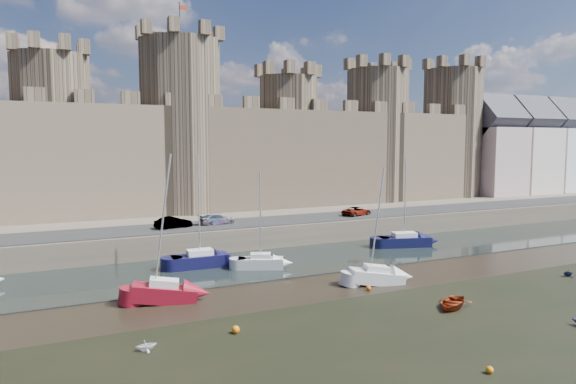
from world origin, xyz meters
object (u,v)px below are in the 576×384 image
car_1 (173,223)px  car_2 (217,219)px  sailboat_1 (200,259)px  sailboat_3 (404,240)px  sailboat_2 (261,261)px  sailboat_4 (164,292)px  sailboat_5 (376,275)px  car_3 (357,211)px

car_1 → car_2: bearing=-95.8°
sailboat_1 → sailboat_3: (23.71, -0.49, -0.05)m
car_1 → sailboat_2: sailboat_2 is taller
sailboat_1 → sailboat_4: (-5.30, -9.15, -0.04)m
sailboat_4 → car_2: bearing=74.7°
sailboat_3 → car_2: bearing=170.0°
car_2 → sailboat_5: size_ratio=0.44×
car_2 → sailboat_4: bearing=146.0°
sailboat_3 → sailboat_2: bearing=-155.5°
sailboat_1 → sailboat_5: (11.91, -11.79, -0.12)m
sailboat_2 → car_1: bearing=138.8°
car_1 → car_3: car_1 is taller
sailboat_1 → sailboat_5: 16.76m
car_2 → sailboat_5: bearing=-166.3°
car_1 → car_3: size_ratio=0.96×
car_1 → car_2: size_ratio=0.93×
sailboat_2 → sailboat_4: sailboat_4 is taller
car_1 → car_2: (5.17, 0.57, -0.03)m
sailboat_2 → sailboat_4: 11.99m
sailboat_4 → sailboat_5: 17.41m
car_2 → car_3: size_ratio=1.03×
sailboat_1 → sailboat_5: size_ratio=1.08×
sailboat_2 → sailboat_3: (18.72, 2.51, 0.03)m
sailboat_4 → sailboat_5: sailboat_4 is taller
car_1 → sailboat_1: 8.91m
car_1 → sailboat_1: (0.51, -8.59, -2.33)m
car_2 → sailboat_1: sailboat_1 is taller
sailboat_4 → sailboat_2: bearing=44.1°
car_1 → sailboat_4: size_ratio=0.36×
sailboat_2 → sailboat_5: bearing=-28.4°
sailboat_3 → sailboat_5: (-11.80, -11.31, -0.07)m
car_3 → sailboat_1: bearing=92.6°
sailboat_3 → car_1: bearing=176.3°
sailboat_2 → sailboat_4: bearing=-125.7°
sailboat_2 → car_3: bearing=55.4°
car_1 → sailboat_4: bearing=152.9°
car_2 → sailboat_4: size_ratio=0.39×
car_1 → sailboat_5: 24.00m
car_2 → car_3: 18.33m
car_2 → sailboat_5: 22.30m
car_2 → sailboat_4: sailboat_4 is taller
sailboat_4 → car_3: bearing=44.8°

